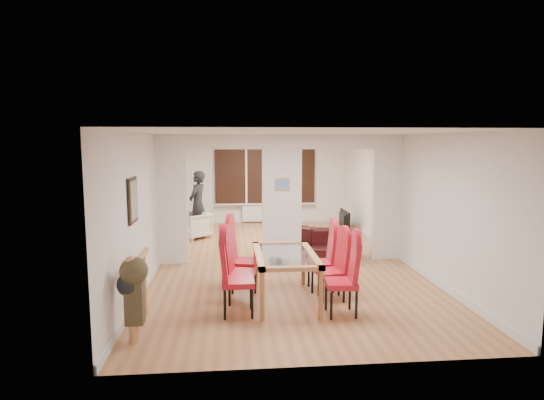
{
  "coord_description": "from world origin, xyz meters",
  "views": [
    {
      "loc": [
        -1.03,
        -9.16,
        2.46
      ],
      "look_at": [
        -0.15,
        0.6,
        1.19
      ],
      "focal_mm": 30.0,
      "sensor_mm": 36.0,
      "label": 1
    }
  ],
  "objects": [
    {
      "name": "dining_chair_rb",
      "position": [
        0.51,
        -2.41,
        0.51
      ],
      "size": [
        0.48,
        0.48,
        1.02
      ],
      "primitive_type": null,
      "rotation": [
        0.0,
        0.0,
        0.21
      ],
      "color": "#B11221",
      "rests_on": "floor"
    },
    {
      "name": "dining_table",
      "position": [
        -0.22,
        -2.43,
        0.38
      ],
      "size": [
        0.92,
        1.63,
        0.76
      ],
      "primitive_type": null,
      "color": "#A86B3E",
      "rests_on": "floor"
    },
    {
      "name": "bay_window_blinds",
      "position": [
        0.0,
        4.44,
        1.5
      ],
      "size": [
        3.0,
        0.08,
        1.8
      ],
      "primitive_type": "cube",
      "color": "black",
      "rests_on": "room_walls"
    },
    {
      "name": "dining_chair_lb",
      "position": [
        -0.9,
        -2.38,
        0.53
      ],
      "size": [
        0.5,
        0.5,
        1.06
      ],
      "primitive_type": null,
      "rotation": [
        0.0,
        0.0,
        -0.21
      ],
      "color": "#B11221",
      "rests_on": "floor"
    },
    {
      "name": "shoes",
      "position": [
        -0.15,
        -0.3,
        0.05
      ],
      "size": [
        0.24,
        0.26,
        0.1
      ],
      "primitive_type": null,
      "color": "black",
      "rests_on": "floor"
    },
    {
      "name": "bowl",
      "position": [
        0.54,
        2.37,
        0.25
      ],
      "size": [
        0.21,
        0.21,
        0.05
      ],
      "primitive_type": "imported",
      "color": "black",
      "rests_on": "coffee_table"
    },
    {
      "name": "room_walls",
      "position": [
        0.0,
        0.0,
        1.3
      ],
      "size": [
        5.0,
        9.0,
        2.6
      ],
      "primitive_type": null,
      "color": "silver",
      "rests_on": "floor"
    },
    {
      "name": "dining_chair_rc",
      "position": [
        0.44,
        -1.94,
        0.53
      ],
      "size": [
        0.43,
        0.43,
        1.06
      ],
      "primitive_type": null,
      "rotation": [
        0.0,
        0.0,
        -0.02
      ],
      "color": "#B11221",
      "rests_on": "floor"
    },
    {
      "name": "stair_newel",
      "position": [
        -2.25,
        -3.2,
        0.55
      ],
      "size": [
        0.4,
        1.2,
        1.1
      ],
      "primitive_type": null,
      "color": "tan",
      "rests_on": "floor"
    },
    {
      "name": "divider_wall",
      "position": [
        0.0,
        0.0,
        1.3
      ],
      "size": [
        5.0,
        0.18,
        2.6
      ],
      "primitive_type": "cube",
      "color": "white",
      "rests_on": "floor"
    },
    {
      "name": "pillar_photo",
      "position": [
        0.0,
        -0.1,
        1.6
      ],
      "size": [
        0.3,
        0.03,
        0.25
      ],
      "primitive_type": "cube",
      "color": "#4C8CD8",
      "rests_on": "divider_wall"
    },
    {
      "name": "coffee_table",
      "position": [
        0.51,
        2.44,
        0.11
      ],
      "size": [
        0.98,
        0.49,
        0.22
      ],
      "primitive_type": null,
      "rotation": [
        0.0,
        0.0,
        0.0
      ],
      "color": "black",
      "rests_on": "floor"
    },
    {
      "name": "armchair",
      "position": [
        -2.0,
        2.37,
        0.33
      ],
      "size": [
        1.01,
        1.01,
        0.66
      ],
      "primitive_type": "imported",
      "rotation": [
        0.0,
        0.0,
        -0.84
      ],
      "color": "beige",
      "rests_on": "floor"
    },
    {
      "name": "television",
      "position": [
        2.0,
        2.99,
        0.28
      ],
      "size": [
        0.98,
        0.14,
        0.56
      ],
      "primitive_type": "imported",
      "rotation": [
        0.0,
        0.0,
        1.56
      ],
      "color": "black",
      "rests_on": "floor"
    },
    {
      "name": "radiator",
      "position": [
        0.0,
        4.4,
        0.3
      ],
      "size": [
        1.4,
        0.08,
        0.5
      ],
      "primitive_type": "cube",
      "color": "white",
      "rests_on": "floor"
    },
    {
      "name": "floor",
      "position": [
        0.0,
        0.0,
        0.0
      ],
      "size": [
        5.0,
        9.0,
        0.01
      ],
      "primitive_type": "cube",
      "color": "#AE7246",
      "rests_on": "ground"
    },
    {
      "name": "dining_chair_la",
      "position": [
        -0.95,
        -2.91,
        0.57
      ],
      "size": [
        0.46,
        0.46,
        1.15
      ],
      "primitive_type": null,
      "rotation": [
        0.0,
        0.0,
        0.01
      ],
      "color": "#B11221",
      "rests_on": "floor"
    },
    {
      "name": "dining_chair_ra",
      "position": [
        0.51,
        -3.04,
        0.54
      ],
      "size": [
        0.47,
        0.47,
        1.09
      ],
      "primitive_type": null,
      "rotation": [
        0.0,
        0.0,
        -0.09
      ],
      "color": "#B11221",
      "rests_on": "floor"
    },
    {
      "name": "pendant_light",
      "position": [
        0.3,
        3.3,
        2.15
      ],
      "size": [
        0.36,
        0.36,
        0.36
      ],
      "primitive_type": "sphere",
      "color": "orange",
      "rests_on": "room_walls"
    },
    {
      "name": "person",
      "position": [
        -1.89,
        2.58,
        0.85
      ],
      "size": [
        0.73,
        0.61,
        1.7
      ],
      "primitive_type": "imported",
      "rotation": [
        0.0,
        0.0,
        -1.96
      ],
      "color": "black",
      "rests_on": "floor"
    },
    {
      "name": "dining_chair_lc",
      "position": [
        -0.84,
        -1.84,
        0.56
      ],
      "size": [
        0.54,
        0.54,
        1.12
      ],
      "primitive_type": null,
      "rotation": [
        0.0,
        0.0,
        -0.24
      ],
      "color": "#B11221",
      "rests_on": "floor"
    },
    {
      "name": "wall_poster",
      "position": [
        -2.47,
        -2.4,
        1.6
      ],
      "size": [
        0.04,
        0.52,
        0.67
      ],
      "primitive_type": "cube",
      "color": "gray",
      "rests_on": "room_walls"
    },
    {
      "name": "sofa",
      "position": [
        0.67,
        0.3,
        0.29
      ],
      "size": [
        2.12,
        1.3,
        0.58
      ],
      "primitive_type": "imported",
      "rotation": [
        0.0,
        0.0,
        -0.28
      ],
      "color": "black",
      "rests_on": "floor"
    },
    {
      "name": "bottle",
      "position": [
        0.6,
        2.34,
        0.36
      ],
      "size": [
        0.07,
        0.07,
        0.26
      ],
      "primitive_type": "cylinder",
      "color": "#143F19",
      "rests_on": "coffee_table"
    }
  ]
}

